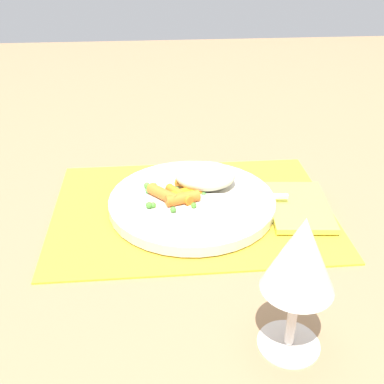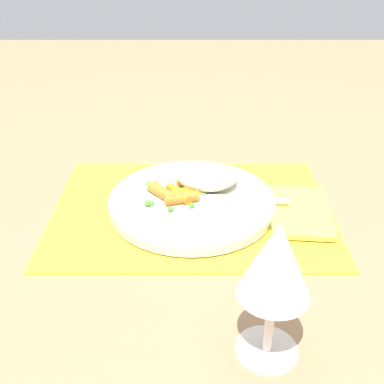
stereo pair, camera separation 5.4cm
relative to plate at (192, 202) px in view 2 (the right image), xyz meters
name	(u,v)px [view 2 (the right image)]	position (x,y,z in m)	size (l,w,h in m)	color
ground_plane	(192,210)	(0.00, 0.00, -0.01)	(2.40, 2.40, 0.00)	#997551
placemat	(192,208)	(0.00, 0.00, -0.01)	(0.42, 0.31, 0.01)	gold
plate	(192,202)	(0.00, 0.00, 0.00)	(0.25, 0.25, 0.02)	silver
rice_mound	(208,177)	(-0.02, -0.03, 0.03)	(0.09, 0.07, 0.04)	beige
carrot_portion	(178,193)	(0.02, 0.00, 0.02)	(0.09, 0.08, 0.02)	orange
pea_scatter	(171,193)	(0.03, -0.01, 0.01)	(0.09, 0.09, 0.01)	#50A645
fork	(213,197)	(-0.03, 0.00, 0.01)	(0.19, 0.03, 0.01)	silver
wine_glass	(277,265)	(-0.08, 0.27, 0.10)	(0.07, 0.07, 0.16)	silver
napkin	(300,211)	(-0.16, 0.02, 0.00)	(0.09, 0.14, 0.01)	#EAE54C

